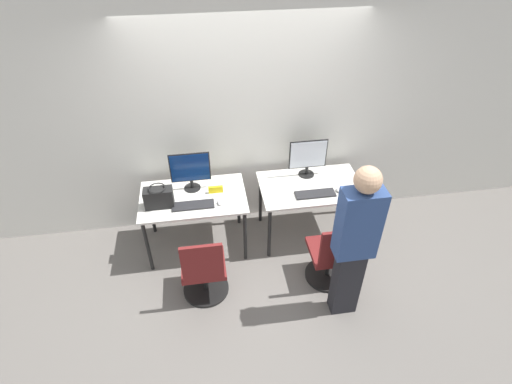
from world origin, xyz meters
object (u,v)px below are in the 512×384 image
keyboard_right (315,194)px  office_chair_right (332,258)px  handbag (159,197)px  office_chair_left (204,272)px  keyboard_left (193,205)px  monitor_left (190,170)px  monitor_right (308,157)px  person_right (355,241)px  mouse_right (339,190)px  mouse_left (220,202)px

keyboard_right → office_chair_right: bearing=-85.2°
keyboard_right → handbag: 1.68m
office_chair_left → handbag: size_ratio=2.87×
keyboard_left → office_chair_right: (1.38, -0.60, -0.40)m
monitor_left → keyboard_right: size_ratio=1.03×
monitor_right → person_right: size_ratio=0.26×
person_right → office_chair_left: bearing=164.4°
mouse_right → monitor_right: bearing=126.7°
mouse_left → mouse_right: (1.32, 0.01, 0.00)m
monitor_left → person_right: size_ratio=0.26×
monitor_left → keyboard_right: monitor_left is taller
office_chair_right → person_right: size_ratio=0.50×
keyboard_right → mouse_left: bearing=179.7°
mouse_right → person_right: bearing=-101.5°
monitor_left → person_right: bearing=-42.4°
mouse_left → monitor_right: bearing=20.1°
person_right → keyboard_left: bearing=145.5°
keyboard_left → keyboard_right: size_ratio=1.00×
monitor_right → office_chair_right: bearing=-87.1°
keyboard_left → mouse_right: bearing=0.4°
person_right → handbag: bearing=149.8°
office_chair_left → person_right: bearing=-15.6°
keyboard_left → office_chair_left: bearing=-84.9°
monitor_left → keyboard_left: bearing=-90.0°
monitor_left → mouse_left: (0.28, -0.32, -0.23)m
office_chair_right → person_right: person_right is taller
handbag → keyboard_left: bearing=-9.2°
monitor_right → keyboard_right: (0.00, -0.39, -0.23)m
person_right → handbag: (-1.75, 1.02, -0.11)m
mouse_right → person_right: (-0.20, -0.98, 0.20)m
monitor_left → office_chair_left: (0.05, -0.91, -0.63)m
monitor_left → keyboard_left: size_ratio=1.03×
mouse_right → office_chair_right: 0.77m
keyboard_left → mouse_left: mouse_left is taller
keyboard_right → office_chair_right: size_ratio=0.52×
monitor_left → mouse_right: size_ratio=5.06×
keyboard_left → office_chair_right: office_chair_right is taller
keyboard_right → person_right: bearing=-85.5°
monitor_left → office_chair_left: monitor_left is taller
mouse_right → office_chair_right: office_chair_right is taller
monitor_left → monitor_right: 1.33m
monitor_right → keyboard_right: bearing=-90.0°
keyboard_right → person_right: (0.08, -0.96, 0.21)m
office_chair_left → handbag: bearing=121.8°
monitor_left → mouse_right: (1.61, -0.31, -0.23)m
office_chair_left → office_chair_right: same height
office_chair_left → monitor_right: monitor_right is taller
monitor_left → handbag: monitor_left is taller
keyboard_left → office_chair_left: office_chair_left is taller
monitor_right → office_chair_right: 1.17m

